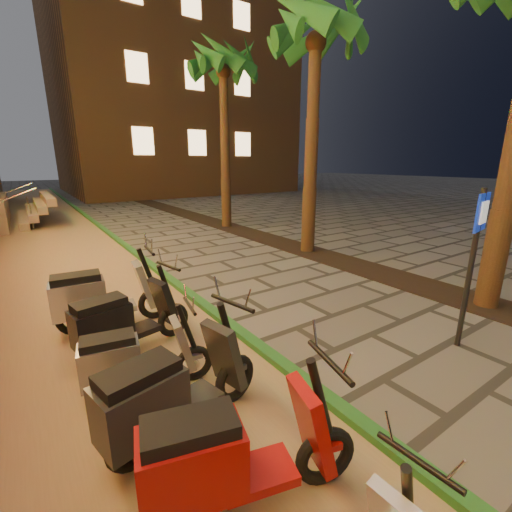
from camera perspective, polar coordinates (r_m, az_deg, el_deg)
parking_strip at (r=10.89m, az=-28.72°, el=-0.59°), size 3.40×60.00×0.01m
green_curb at (r=11.14m, az=-20.10°, el=0.97°), size 0.18×60.00×0.10m
planting_strip at (r=9.34m, az=16.85°, el=-1.69°), size 1.20×40.00×0.02m
apartment_block at (r=36.19m, az=-15.01°, el=30.79°), size 18.00×16.06×25.00m
palm_c at (r=10.76m, az=9.95°, el=31.83°), size 2.97×3.02×6.91m
palm_d at (r=14.74m, az=-5.48°, el=28.29°), size 2.97×3.02×7.16m
pedestrian_sign at (r=5.62m, az=32.67°, el=1.15°), size 0.51×0.12×2.33m
scooter_6 at (r=2.95m, az=-4.61°, el=-30.60°), size 1.75×0.87×1.24m
scooter_7 at (r=3.55m, az=-14.37°, el=-21.47°), size 1.81×0.85×1.27m
scooter_8 at (r=4.34m, az=-19.93°, el=-16.05°), size 1.51×0.64×1.06m
scooter_9 at (r=5.15m, az=-21.53°, el=-10.19°), size 1.72×0.78×1.21m
scooter_10 at (r=6.06m, az=-24.77°, el=-6.29°), size 1.84×0.68×1.30m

